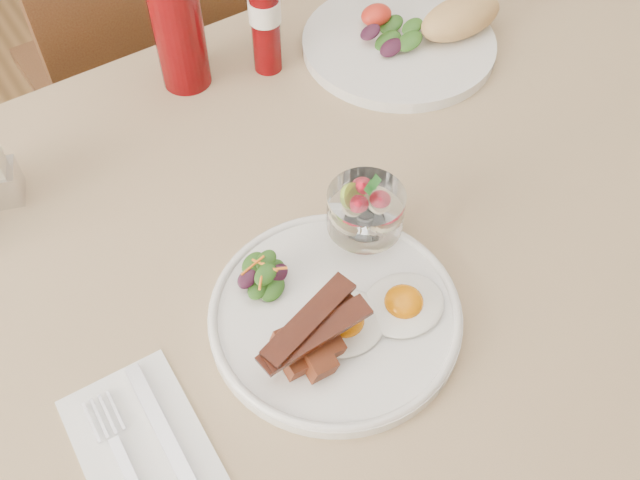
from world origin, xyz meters
TOP-DOWN VIEW (x-y plane):
  - table at (0.00, 0.00)m, footprint 1.33×0.88m
  - chair_far at (0.00, 0.66)m, footprint 0.42×0.42m
  - main_plate at (-0.11, -0.12)m, footprint 0.28×0.28m
  - fried_eggs at (-0.08, -0.15)m, footprint 0.19×0.13m
  - bacon_potato_pile at (-0.15, -0.15)m, footprint 0.13×0.08m
  - side_salad at (-0.15, -0.05)m, footprint 0.07×0.06m
  - fruit_cup at (-0.02, -0.05)m, footprint 0.09×0.09m
  - second_plate at (0.27, 0.22)m, footprint 0.31×0.29m
  - ketchup_bottle at (-0.06, 0.34)m, footprint 0.08×0.08m
  - hot_sauce_bottle at (0.06, 0.30)m, footprint 0.06×0.06m
  - napkin_cutlery at (-0.35, -0.15)m, footprint 0.13×0.22m

SIDE VIEW (x-z plane):
  - chair_far at x=0.00m, z-range 0.06..0.99m
  - table at x=0.00m, z-range 0.29..1.04m
  - napkin_cutlery at x=-0.35m, z-range 0.75..0.76m
  - main_plate at x=-0.11m, z-range 0.75..0.77m
  - second_plate at x=0.27m, z-range 0.73..0.81m
  - fried_eggs at x=-0.08m, z-range 0.76..0.79m
  - side_salad at x=-0.15m, z-range 0.77..0.80m
  - bacon_potato_pile at x=-0.15m, z-range 0.77..0.82m
  - fruit_cup at x=-0.02m, z-range 0.77..0.86m
  - hot_sauce_bottle at x=0.06m, z-range 0.75..0.91m
  - ketchup_bottle at x=-0.06m, z-range 0.75..0.95m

